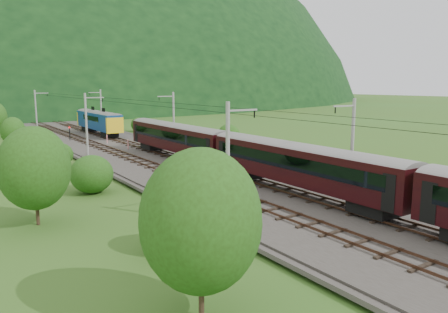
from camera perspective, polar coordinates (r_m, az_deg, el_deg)
ground at (r=33.91m, az=9.24°, el=-6.82°), size 600.00×600.00×0.00m
railbed at (r=41.49m, az=-0.19°, el=-3.46°), size 14.00×220.00×0.30m
track_left at (r=40.20m, az=-3.05°, el=-3.57°), size 2.40×220.00×0.27m
track_right at (r=42.78m, az=2.49°, el=-2.77°), size 2.40×220.00×0.27m
catenary_left at (r=58.24m, az=-17.46°, el=4.18°), size 2.54×192.28×8.00m
catenary_right at (r=62.75m, az=-6.65°, el=4.91°), size 2.54×192.28×8.00m
overhead_wires at (r=40.50m, az=-0.20°, el=6.17°), size 4.83×198.00×0.03m
train at (r=36.39m, az=9.71°, el=-0.19°), size 2.87×114.59×4.99m
hazard_post_near at (r=69.95m, az=-15.03°, el=2.23°), size 0.15×0.15×1.39m
hazard_post_far at (r=63.26m, az=-12.42°, el=1.58°), size 0.15×0.15×1.36m
signal at (r=75.54m, az=-19.52°, el=3.00°), size 0.25×0.25×2.24m
vegetation_left at (r=44.81m, az=-22.61°, el=0.42°), size 12.43×140.83×7.04m
vegetation_right at (r=53.08m, az=7.76°, el=0.64°), size 7.38×100.56×3.14m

